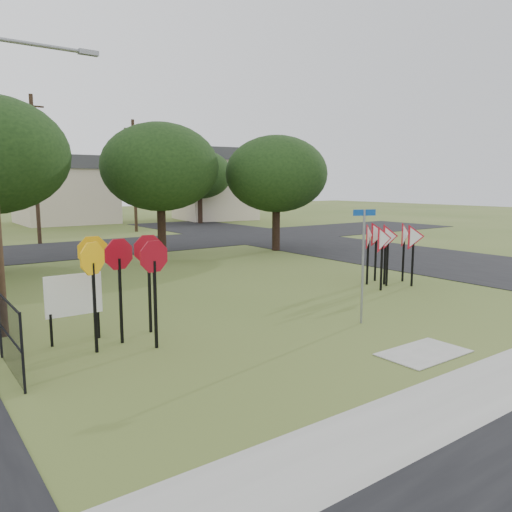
{
  "coord_description": "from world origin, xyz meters",
  "views": [
    {
      "loc": [
        -9.24,
        -8.78,
        3.73
      ],
      "look_at": [
        -0.67,
        3.0,
        1.6
      ],
      "focal_mm": 35.0,
      "sensor_mm": 36.0,
      "label": 1
    }
  ],
  "objects_px": {
    "street_name_sign": "(363,259)",
    "info_board": "(74,297)",
    "stop_sign_cluster": "(122,265)",
    "yield_sign_cluster": "(389,239)"
  },
  "relations": [
    {
      "from": "street_name_sign",
      "to": "info_board",
      "type": "distance_m",
      "value": 7.31
    },
    {
      "from": "stop_sign_cluster",
      "to": "info_board",
      "type": "height_order",
      "value": "stop_sign_cluster"
    },
    {
      "from": "yield_sign_cluster",
      "to": "info_board",
      "type": "xyz_separation_m",
      "value": [
        -11.36,
        -0.09,
        -0.63
      ]
    },
    {
      "from": "stop_sign_cluster",
      "to": "yield_sign_cluster",
      "type": "distance_m",
      "value": 10.44
    },
    {
      "from": "stop_sign_cluster",
      "to": "yield_sign_cluster",
      "type": "height_order",
      "value": "stop_sign_cluster"
    },
    {
      "from": "street_name_sign",
      "to": "yield_sign_cluster",
      "type": "height_order",
      "value": "street_name_sign"
    },
    {
      "from": "yield_sign_cluster",
      "to": "info_board",
      "type": "distance_m",
      "value": 11.37
    },
    {
      "from": "street_name_sign",
      "to": "stop_sign_cluster",
      "type": "relative_size",
      "value": 1.22
    },
    {
      "from": "yield_sign_cluster",
      "to": "info_board",
      "type": "bearing_deg",
      "value": -179.54
    },
    {
      "from": "stop_sign_cluster",
      "to": "yield_sign_cluster",
      "type": "relative_size",
      "value": 0.84
    }
  ]
}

